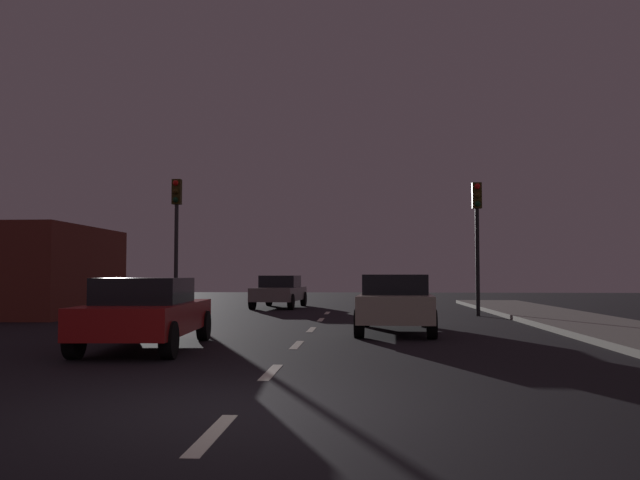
{
  "coord_description": "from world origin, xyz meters",
  "views": [
    {
      "loc": [
        1.35,
        -7.16,
        1.42
      ],
      "look_at": [
        -0.1,
        15.14,
        2.58
      ],
      "focal_mm": 37.58,
      "sensor_mm": 36.0,
      "label": 1
    }
  ],
  "objects": [
    {
      "name": "traffic_signal_left",
      "position": [
        -5.3,
        16.21,
        3.39
      ],
      "size": [
        0.32,
        0.38,
        4.83
      ],
      "color": "#2D2D30",
      "rests_on": "ground_plane"
    },
    {
      "name": "lane_stripe_fifth",
      "position": [
        0.0,
        14.0,
        0.0
      ],
      "size": [
        0.16,
        1.6,
        0.01
      ],
      "primitive_type": "cube",
      "color": "silver",
      "rests_on": "ground_plane"
    },
    {
      "name": "lane_stripe_fourth",
      "position": [
        0.0,
        10.2,
        0.0
      ],
      "size": [
        0.16,
        1.6,
        0.01
      ],
      "primitive_type": "cube",
      "color": "silver",
      "rests_on": "ground_plane"
    },
    {
      "name": "ground_plane",
      "position": [
        0.0,
        7.0,
        0.0
      ],
      "size": [
        80.0,
        80.0,
        0.0
      ],
      "primitive_type": "plane",
      "color": "black"
    },
    {
      "name": "car_adjacent_lane",
      "position": [
        -2.82,
        5.51,
        0.71
      ],
      "size": [
        2.04,
        4.44,
        1.36
      ],
      "color": "#B21919",
      "rests_on": "ground_plane"
    },
    {
      "name": "storefront_left",
      "position": [
        -10.08,
        15.5,
        1.54
      ],
      "size": [
        4.16,
        6.4,
        3.08
      ],
      "primitive_type": "cube",
      "color": "maroon",
      "rests_on": "ground_plane"
    },
    {
      "name": "lane_stripe_third",
      "position": [
        0.0,
        6.4,
        0.0
      ],
      "size": [
        0.16,
        1.6,
        0.01
      ],
      "primitive_type": "cube",
      "color": "silver",
      "rests_on": "ground_plane"
    },
    {
      "name": "car_oncoming_far",
      "position": [
        -2.29,
        21.8,
        0.72
      ],
      "size": [
        2.08,
        4.58,
        1.39
      ],
      "color": "gray",
      "rests_on": "ground_plane"
    },
    {
      "name": "lane_stripe_second",
      "position": [
        0.0,
        2.6,
        0.0
      ],
      "size": [
        0.16,
        1.6,
        0.01
      ],
      "primitive_type": "cube",
      "color": "silver",
      "rests_on": "ground_plane"
    },
    {
      "name": "car_stopped_ahead",
      "position": [
        2.13,
        9.54,
        0.74
      ],
      "size": [
        2.01,
        4.48,
        1.43
      ],
      "color": "beige",
      "rests_on": "ground_plane"
    },
    {
      "name": "traffic_signal_right",
      "position": [
        5.28,
        16.21,
        3.25
      ],
      "size": [
        0.32,
        0.38,
        4.62
      ],
      "color": "black",
      "rests_on": "ground_plane"
    },
    {
      "name": "lane_stripe_nearest",
      "position": [
        0.0,
        -1.2,
        0.0
      ],
      "size": [
        0.16,
        1.6,
        0.01
      ],
      "primitive_type": "cube",
      "color": "silver",
      "rests_on": "ground_plane"
    },
    {
      "name": "lane_stripe_sixth",
      "position": [
        0.0,
        17.8,
        0.0
      ],
      "size": [
        0.16,
        1.6,
        0.01
      ],
      "primitive_type": "cube",
      "color": "silver",
      "rests_on": "ground_plane"
    }
  ]
}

